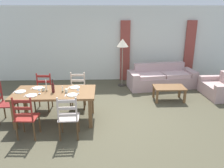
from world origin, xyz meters
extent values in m
cube|color=#494532|center=(0.00, 0.00, -0.01)|extent=(9.60, 9.60, 0.02)
cube|color=silver|center=(0.00, 3.30, 1.35)|extent=(9.60, 0.16, 2.70)
cube|color=brown|center=(0.63, 3.16, 1.10)|extent=(0.35, 0.08, 2.20)
cube|color=brown|center=(3.03, 3.16, 1.10)|extent=(0.35, 0.08, 2.20)
cube|color=brown|center=(-1.32, -0.08, 0.72)|extent=(1.90, 0.96, 0.05)
cube|color=brown|center=(-2.17, -0.46, 0.35)|extent=(0.08, 0.08, 0.70)
cube|color=brown|center=(-0.47, -0.46, 0.35)|extent=(0.08, 0.08, 0.70)
cube|color=brown|center=(-2.17, 0.30, 0.35)|extent=(0.08, 0.08, 0.70)
cube|color=brown|center=(-0.47, 0.30, 0.35)|extent=(0.08, 0.08, 0.70)
cube|color=maroon|center=(-1.76, -0.79, 0.45)|extent=(0.44, 0.42, 0.03)
cylinder|color=brown|center=(-1.93, -0.61, 0.22)|extent=(0.04, 0.04, 0.43)
cylinder|color=brown|center=(-1.57, -0.63, 0.22)|extent=(0.04, 0.04, 0.43)
cylinder|color=brown|center=(-1.95, -0.95, 0.22)|extent=(0.04, 0.04, 0.43)
cylinder|color=brown|center=(-1.59, -0.97, 0.22)|extent=(0.04, 0.04, 0.43)
cylinder|color=maroon|center=(-1.95, -0.95, 0.71)|extent=(0.04, 0.04, 0.50)
cylinder|color=maroon|center=(-1.59, -0.97, 0.71)|extent=(0.04, 0.04, 0.50)
cube|color=maroon|center=(-1.77, -0.96, 0.58)|extent=(0.38, 0.05, 0.06)
cube|color=maroon|center=(-1.77, -0.96, 0.73)|extent=(0.38, 0.05, 0.06)
cube|color=maroon|center=(-1.77, -0.96, 0.88)|extent=(0.38, 0.05, 0.06)
cube|color=beige|center=(-0.89, -0.82, 0.45)|extent=(0.43, 0.41, 0.03)
cylinder|color=brown|center=(-1.08, -0.65, 0.22)|extent=(0.04, 0.04, 0.43)
cylinder|color=brown|center=(-0.72, -0.64, 0.22)|extent=(0.04, 0.04, 0.43)
cylinder|color=brown|center=(-1.06, -0.99, 0.22)|extent=(0.04, 0.04, 0.43)
cylinder|color=brown|center=(-0.70, -0.98, 0.22)|extent=(0.04, 0.04, 0.43)
cylinder|color=beige|center=(-1.06, -0.99, 0.71)|extent=(0.04, 0.04, 0.50)
cylinder|color=beige|center=(-0.70, -0.98, 0.71)|extent=(0.04, 0.04, 0.50)
cube|color=beige|center=(-0.88, -0.99, 0.58)|extent=(0.38, 0.04, 0.06)
cube|color=beige|center=(-0.88, -0.99, 0.73)|extent=(0.38, 0.04, 0.06)
cube|color=beige|center=(-0.88, -0.99, 0.88)|extent=(0.38, 0.04, 0.06)
cube|color=maroon|center=(-1.78, 0.59, 0.45)|extent=(0.44, 0.42, 0.03)
cylinder|color=brown|center=(-1.61, 0.41, 0.22)|extent=(0.04, 0.04, 0.43)
cylinder|color=brown|center=(-1.97, 0.43, 0.22)|extent=(0.04, 0.04, 0.43)
cylinder|color=brown|center=(-1.59, 0.75, 0.22)|extent=(0.04, 0.04, 0.43)
cylinder|color=brown|center=(-1.95, 0.77, 0.22)|extent=(0.04, 0.04, 0.43)
cylinder|color=maroon|center=(-1.59, 0.75, 0.71)|extent=(0.04, 0.04, 0.50)
cylinder|color=maroon|center=(-1.95, 0.77, 0.71)|extent=(0.04, 0.04, 0.50)
cube|color=maroon|center=(-1.77, 0.76, 0.58)|extent=(0.38, 0.05, 0.06)
cube|color=maroon|center=(-1.77, 0.76, 0.73)|extent=(0.38, 0.05, 0.06)
cube|color=maroon|center=(-1.77, 0.76, 0.88)|extent=(0.38, 0.05, 0.06)
cube|color=beige|center=(-0.87, 0.65, 0.45)|extent=(0.42, 0.40, 0.03)
cylinder|color=brown|center=(-0.69, 0.48, 0.22)|extent=(0.04, 0.04, 0.43)
cylinder|color=brown|center=(-1.05, 0.49, 0.22)|extent=(0.04, 0.04, 0.43)
cylinder|color=brown|center=(-0.69, 0.82, 0.22)|extent=(0.04, 0.04, 0.43)
cylinder|color=brown|center=(-1.05, 0.83, 0.22)|extent=(0.04, 0.04, 0.43)
cylinder|color=beige|center=(-0.69, 0.82, 0.71)|extent=(0.04, 0.04, 0.50)
cylinder|color=beige|center=(-1.05, 0.83, 0.71)|extent=(0.04, 0.04, 0.50)
cube|color=beige|center=(-0.87, 0.82, 0.58)|extent=(0.38, 0.03, 0.06)
cube|color=beige|center=(-0.87, 0.82, 0.73)|extent=(0.38, 0.03, 0.06)
cube|color=beige|center=(-0.87, 0.82, 0.88)|extent=(0.38, 0.03, 0.06)
cube|color=maroon|center=(-2.45, -0.08, 0.45)|extent=(0.41, 0.43, 0.03)
cylinder|color=brown|center=(-2.28, 0.11, 0.22)|extent=(0.04, 0.04, 0.43)
cylinder|color=brown|center=(-2.27, -0.25, 0.22)|extent=(0.04, 0.04, 0.43)
cylinder|color=brown|center=(-2.62, 0.10, 0.22)|extent=(0.04, 0.04, 0.43)
cylinder|color=maroon|center=(-2.62, 0.10, 0.71)|extent=(0.04, 0.04, 0.50)
cylinder|color=white|center=(-1.77, -0.33, 0.76)|extent=(0.24, 0.24, 0.02)
cube|color=silver|center=(-1.92, -0.33, 0.75)|extent=(0.02, 0.17, 0.01)
cylinder|color=white|center=(-0.87, -0.33, 0.76)|extent=(0.24, 0.24, 0.02)
cube|color=silver|center=(-1.02, -0.33, 0.75)|extent=(0.02, 0.17, 0.01)
cylinder|color=white|center=(-1.77, 0.17, 0.76)|extent=(0.24, 0.24, 0.02)
cube|color=silver|center=(-1.92, 0.17, 0.75)|extent=(0.02, 0.17, 0.01)
cylinder|color=white|center=(-0.87, 0.17, 0.76)|extent=(0.24, 0.24, 0.02)
cube|color=silver|center=(-1.02, 0.17, 0.75)|extent=(0.03, 0.17, 0.01)
cylinder|color=white|center=(-2.10, -0.08, 0.76)|extent=(0.24, 0.24, 0.02)
cube|color=silver|center=(-2.25, -0.08, 0.75)|extent=(0.03, 0.17, 0.01)
cylinder|color=#471919|center=(-1.33, -0.13, 0.86)|extent=(0.07, 0.07, 0.22)
cylinder|color=#471919|center=(-1.33, -0.13, 1.01)|extent=(0.02, 0.02, 0.08)
cylinder|color=black|center=(-1.33, -0.13, 1.06)|extent=(0.03, 0.03, 0.02)
cylinder|color=white|center=(-1.62, -0.21, 0.75)|extent=(0.06, 0.06, 0.01)
cylinder|color=white|center=(-1.62, -0.21, 0.79)|extent=(0.01, 0.01, 0.07)
cone|color=white|center=(-1.62, -0.21, 0.87)|extent=(0.06, 0.06, 0.08)
cylinder|color=white|center=(-0.75, -0.23, 0.75)|extent=(0.06, 0.06, 0.01)
cylinder|color=white|center=(-0.75, -0.23, 0.79)|extent=(0.01, 0.01, 0.07)
cone|color=white|center=(-0.75, -0.23, 0.87)|extent=(0.06, 0.06, 0.08)
cylinder|color=beige|center=(-1.02, -0.16, 0.80)|extent=(0.07, 0.07, 0.09)
cylinder|color=beige|center=(-1.58, -0.02, 0.80)|extent=(0.07, 0.07, 0.09)
cylinder|color=#998C66|center=(-1.50, -0.06, 0.77)|extent=(0.05, 0.05, 0.04)
cylinder|color=white|center=(-1.50, -0.06, 0.92)|extent=(0.02, 0.02, 0.26)
cylinder|color=#998C66|center=(-1.12, -0.12, 0.77)|extent=(0.05, 0.05, 0.04)
cylinder|color=white|center=(-1.12, -0.12, 0.84)|extent=(0.02, 0.02, 0.11)
cube|color=#B89694|center=(1.83, 2.25, 0.20)|extent=(1.90, 1.05, 0.40)
cube|color=#B89694|center=(1.79, 2.54, 0.40)|extent=(1.81, 0.46, 0.80)
cube|color=#B89694|center=(2.84, 2.39, 0.29)|extent=(0.35, 0.83, 0.58)
cube|color=#B89694|center=(0.82, 2.10, 0.29)|extent=(0.35, 0.83, 0.58)
cube|color=#CEA8A6|center=(2.29, 2.26, 0.46)|extent=(0.94, 0.76, 0.12)
cube|color=#CEA8A6|center=(1.39, 2.13, 0.46)|extent=(0.94, 0.76, 0.12)
cube|color=brown|center=(1.76, 1.10, 0.40)|extent=(0.90, 0.56, 0.04)
cube|color=brown|center=(1.36, 0.87, 0.19)|extent=(0.06, 0.06, 0.38)
cube|color=brown|center=(2.16, 0.87, 0.19)|extent=(0.06, 0.06, 0.38)
cube|color=brown|center=(1.36, 1.33, 0.19)|extent=(0.06, 0.06, 0.38)
cube|color=brown|center=(2.16, 1.33, 0.19)|extent=(0.06, 0.06, 0.38)
cube|color=#BA9893|center=(3.38, 1.35, 0.19)|extent=(0.84, 0.84, 0.38)
cube|color=#BA9893|center=(3.36, 1.84, 0.26)|extent=(0.81, 0.22, 0.52)
cylinder|color=#332D28|center=(0.48, 2.50, 0.01)|extent=(0.28, 0.28, 0.03)
cylinder|color=gray|center=(0.48, 2.50, 0.71)|extent=(0.03, 0.03, 1.35)
cone|color=beige|center=(0.48, 2.50, 1.51)|extent=(0.40, 0.40, 0.26)
camera|label=1|loc=(-0.14, -5.09, 2.60)|focal=36.25mm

